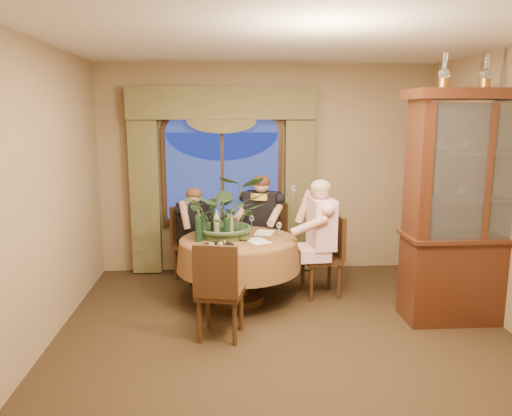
{
  "coord_description": "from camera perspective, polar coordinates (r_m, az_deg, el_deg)",
  "views": [
    {
      "loc": [
        -0.59,
        -4.25,
        2.14
      ],
      "look_at": [
        -0.23,
        1.25,
        1.1
      ],
      "focal_mm": 35.0,
      "sensor_mm": 36.0,
      "label": 1
    }
  ],
  "objects": [
    {
      "name": "floor",
      "position": [
        4.79,
        3.81,
        -15.86
      ],
      "size": [
        5.0,
        5.0,
        0.0
      ],
      "primitive_type": "plane",
      "color": "black",
      "rests_on": "ground"
    },
    {
      "name": "wall_back",
      "position": [
        6.81,
        1.21,
        4.46
      ],
      "size": [
        4.5,
        0.0,
        4.5
      ],
      "primitive_type": "plane",
      "rotation": [
        1.57,
        0.0,
        0.0
      ],
      "color": "olive",
      "rests_on": "ground"
    },
    {
      "name": "ceiling",
      "position": [
        4.34,
        4.3,
        19.41
      ],
      "size": [
        5.0,
        5.0,
        0.0
      ],
      "primitive_type": "plane",
      "rotation": [
        3.14,
        0.0,
        0.0
      ],
      "color": "white",
      "rests_on": "wall_back"
    },
    {
      "name": "window",
      "position": [
        6.73,
        -3.85,
        3.5
      ],
      "size": [
        1.62,
        0.1,
        1.32
      ],
      "primitive_type": null,
      "color": "navy",
      "rests_on": "wall_back"
    },
    {
      "name": "arched_transom",
      "position": [
        6.68,
        -3.94,
        10.16
      ],
      "size": [
        1.6,
        0.06,
        0.44
      ],
      "primitive_type": null,
      "color": "navy",
      "rests_on": "wall_back"
    },
    {
      "name": "drapery_left",
      "position": [
        6.78,
        -12.59,
        2.29
      ],
      "size": [
        0.38,
        0.14,
        2.32
      ],
      "primitive_type": "cube",
      "color": "#4F4B29",
      "rests_on": "floor"
    },
    {
      "name": "drapery_right",
      "position": [
        6.77,
        4.92,
        2.51
      ],
      "size": [
        0.38,
        0.14,
        2.32
      ],
      "primitive_type": "cube",
      "color": "#4F4B29",
      "rests_on": "floor"
    },
    {
      "name": "swag_valance",
      "position": [
        6.6,
        -3.96,
        11.89
      ],
      "size": [
        2.45,
        0.16,
        0.42
      ],
      "primitive_type": null,
      "color": "#4F4B29",
      "rests_on": "wall_back"
    },
    {
      "name": "dining_table",
      "position": [
        5.78,
        -2.0,
        -7.11
      ],
      "size": [
        1.54,
        1.54,
        0.75
      ],
      "primitive_type": "cylinder",
      "rotation": [
        0.0,
        0.0,
        0.09
      ],
      "color": "brown",
      "rests_on": "floor"
    },
    {
      "name": "china_cabinet",
      "position": [
        5.56,
        23.7,
        -0.06
      ],
      "size": [
        1.47,
        0.58,
        2.38
      ],
      "primitive_type": "cube",
      "color": "#33170D",
      "rests_on": "floor"
    },
    {
      "name": "oil_lamp_left",
      "position": [
        5.31,
        20.73,
        14.45
      ],
      "size": [
        0.11,
        0.11,
        0.34
      ],
      "primitive_type": null,
      "color": "#A5722D",
      "rests_on": "china_cabinet"
    },
    {
      "name": "oil_lamp_center",
      "position": [
        5.49,
        24.79,
        14.02
      ],
      "size": [
        0.11,
        0.11,
        0.34
      ],
      "primitive_type": null,
      "color": "#A5722D",
      "rests_on": "china_cabinet"
    },
    {
      "name": "chair_right",
      "position": [
        5.98,
        7.46,
        -5.52
      ],
      "size": [
        0.47,
        0.47,
        0.96
      ],
      "primitive_type": "cube",
      "rotation": [
        0.0,
        0.0,
        -4.58
      ],
      "color": "black",
      "rests_on": "floor"
    },
    {
      "name": "chair_back_right",
      "position": [
        6.63,
        1.3,
        -3.81
      ],
      "size": [
        0.56,
        0.56,
        0.96
      ],
      "primitive_type": "cube",
      "rotation": [
        0.0,
        0.0,
        -3.57
      ],
      "color": "black",
      "rests_on": "floor"
    },
    {
      "name": "chair_back",
      "position": [
        6.5,
        -7.15,
        -4.19
      ],
      "size": [
        0.59,
        0.59,
        0.96
      ],
      "primitive_type": "cube",
      "rotation": [
        0.0,
        0.0,
        -2.52
      ],
      "color": "black",
      "rests_on": "floor"
    },
    {
      "name": "chair_front_left",
      "position": [
        4.87,
        -4.09,
        -9.28
      ],
      "size": [
        0.5,
        0.5,
        0.96
      ],
      "primitive_type": "cube",
      "rotation": [
        0.0,
        0.0,
        -0.22
      ],
      "color": "black",
      "rests_on": "floor"
    },
    {
      "name": "person_pink",
      "position": [
        5.88,
        7.45,
        -3.54
      ],
      "size": [
        0.51,
        0.54,
        1.41
      ],
      "primitive_type": null,
      "rotation": [
        0.0,
        0.0,
        -4.62
      ],
      "color": "#F6C1C6",
      "rests_on": "floor"
    },
    {
      "name": "person_back",
      "position": [
        6.47,
        -7.06,
        -3.02
      ],
      "size": [
        0.59,
        0.58,
        1.23
      ],
      "primitive_type": null,
      "rotation": [
        0.0,
        0.0,
        -2.53
      ],
      "color": "black",
      "rests_on": "floor"
    },
    {
      "name": "person_scarf",
      "position": [
        6.49,
        0.66,
        -2.22
      ],
      "size": [
        0.63,
        0.6,
        1.38
      ],
      "primitive_type": null,
      "rotation": [
        0.0,
        0.0,
        -3.52
      ],
      "color": "black",
      "rests_on": "floor"
    },
    {
      "name": "stoneware_vase",
      "position": [
        5.8,
        -3.16,
        -1.94
      ],
      "size": [
        0.13,
        0.13,
        0.25
      ],
      "primitive_type": null,
      "color": "#97855F",
      "rests_on": "dining_table"
    },
    {
      "name": "centerpiece_plant",
      "position": [
        5.69,
        -3.29,
        2.87
      ],
      "size": [
        0.96,
        1.07,
        0.83
      ],
      "primitive_type": "imported",
      "color": "#375430",
      "rests_on": "dining_table"
    },
    {
      "name": "olive_bowl",
      "position": [
        5.58,
        -1.32,
        -3.51
      ],
      "size": [
        0.14,
        0.14,
        0.04
      ],
      "primitive_type": "imported",
      "color": "#465126",
      "rests_on": "dining_table"
    },
    {
      "name": "cheese_platter",
      "position": [
        5.31,
        -4.34,
        -4.39
      ],
      "size": [
        0.35,
        0.35,
        0.02
      ],
      "primitive_type": "cylinder",
      "color": "black",
      "rests_on": "dining_table"
    },
    {
      "name": "wine_bottle_0",
      "position": [
        5.67,
        -4.53,
        -1.82
      ],
      "size": [
        0.07,
        0.07,
        0.33
      ],
      "primitive_type": "cylinder",
      "color": "tan",
      "rests_on": "dining_table"
    },
    {
      "name": "wine_bottle_1",
      "position": [
        5.59,
        -6.08,
        -2.03
      ],
      "size": [
        0.07,
        0.07,
        0.33
      ],
      "primitive_type": "cylinder",
      "color": "black",
      "rests_on": "dining_table"
    },
    {
      "name": "wine_bottle_2",
      "position": [
        5.71,
        -6.56,
        -1.77
      ],
      "size": [
        0.07,
        0.07,
        0.33
      ],
      "primitive_type": "cylinder",
      "color": "tan",
      "rests_on": "dining_table"
    },
    {
      "name": "wine_bottle_3",
      "position": [
        5.59,
        -3.42,
        -1.98
      ],
      "size": [
        0.07,
        0.07,
        0.33
      ],
      "primitive_type": "cylinder",
      "color": "black",
      "rests_on": "dining_table"
    },
    {
      "name": "wine_bottle_4",
      "position": [
        5.53,
        -6.59,
        -2.18
      ],
      "size": [
        0.07,
        0.07,
        0.33
      ],
      "primitive_type": "cylinder",
      "color": "black",
      "rests_on": "dining_table"
    },
    {
      "name": "wine_bottle_5",
      "position": [
        5.8,
        -4.88,
        -1.55
      ],
      "size": [
        0.07,
        0.07,
        0.33
      ],
      "primitive_type": "cylinder",
      "color": "black",
      "rests_on": "dining_table"
    },
    {
      "name": "tasting_paper_0",
      "position": [
        5.54,
        0.19,
        -3.79
      ],
      "size": [
        0.32,
        0.36,
        0.0
      ],
      "primitive_type": "cube",
      "rotation": [
        0.0,
        0.0,
        0.44
      ],
      "color": "white",
      "rests_on": "dining_table"
    },
    {
      "name": "tasting_paper_1",
      "position": [
        5.93,
        0.96,
        -2.83
      ],
      "size": [
        0.28,
        0.34,
        0.0
      ],
      "primitive_type": "cube",
      "rotation": [
        0.0,
        0.0,
        -0.26
      ],
      "color": "white",
      "rests_on": "dining_table"
    },
    {
      "name": "wine_glass_person_pink",
      "position": [
        5.72,
        2.65,
        -2.45
      ],
      "size": [
        0.07,
        0.07,
        0.18
      ],
      "primitive_type": null,
      "color": "silver",
      "rests_on": "dining_table"
    },
    {
      "name": "wine_glass_person_back",
      "position": [
        6.02,
        -4.71,
        -1.81
      ],
      "size": [
        0.07,
        0.07,
        0.18
      ],
      "primitive_type": null,
      "color": "silver",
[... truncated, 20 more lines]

